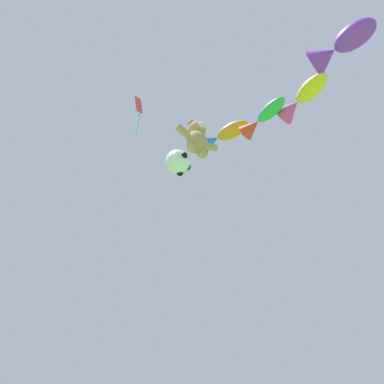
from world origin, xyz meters
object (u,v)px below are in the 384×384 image
object	(u,v)px
soccer_ball_kite	(178,162)
fish_kite_violet	(339,46)
fish_kite_goldfin	(301,99)
fish_kite_tangerine	(221,136)
teddy_bear_kite	(197,138)
diamond_kite	(138,110)
fish_kite_emerald	(261,119)

from	to	relation	value
soccer_ball_kite	fish_kite_violet	size ratio (longest dim) A/B	0.32
fish_kite_goldfin	fish_kite_tangerine	bearing A→B (deg)	106.38
fish_kite_goldfin	fish_kite_violet	world-z (taller)	fish_kite_violet
teddy_bear_kite	diamond_kite	xyz separation A→B (m)	(-1.52, 1.91, 2.88)
fish_kite_emerald	fish_kite_goldfin	size ratio (longest dim) A/B	0.97
fish_kite_violet	diamond_kite	bearing A→B (deg)	127.34
soccer_ball_kite	fish_kite_goldfin	world-z (taller)	fish_kite_goldfin
teddy_bear_kite	fish_kite_violet	bearing A→B (deg)	-53.21
fish_kite_tangerine	fish_kite_emerald	xyz separation A→B (m)	(0.34, -2.08, -0.96)
fish_kite_goldfin	fish_kite_violet	distance (m)	2.26
fish_kite_violet	soccer_ball_kite	bearing A→B (deg)	131.07
fish_kite_emerald	fish_kite_violet	world-z (taller)	fish_kite_violet
fish_kite_emerald	diamond_kite	xyz separation A→B (m)	(-4.11, 2.66, 0.39)
fish_kite_emerald	diamond_kite	world-z (taller)	diamond_kite
teddy_bear_kite	diamond_kite	size ratio (longest dim) A/B	0.59
teddy_bear_kite	soccer_ball_kite	distance (m)	1.74
fish_kite_violet	diamond_kite	xyz separation A→B (m)	(-4.81, 6.30, -0.36)
soccer_ball_kite	diamond_kite	distance (m)	4.91
fish_kite_tangerine	teddy_bear_kite	bearing A→B (deg)	-149.28
teddy_bear_kite	fish_kite_emerald	bearing A→B (deg)	-16.16
soccer_ball_kite	fish_kite_goldfin	xyz separation A→B (m)	(3.93, -2.35, 4.18)
fish_kite_emerald	diamond_kite	bearing A→B (deg)	147.08
fish_kite_emerald	fish_kite_goldfin	distance (m)	1.65
soccer_ball_kite	fish_kite_goldfin	size ratio (longest dim) A/B	0.38
soccer_ball_kite	diamond_kite	size ratio (longest dim) A/B	0.29
soccer_ball_kite	fish_kite_emerald	size ratio (longest dim) A/B	0.39
soccer_ball_kite	fish_kite_violet	xyz separation A→B (m)	(3.93, -4.51, 4.84)
soccer_ball_kite	fish_kite_emerald	xyz separation A→B (m)	(3.23, -0.87, 4.10)
soccer_ball_kite	fish_kite_violet	world-z (taller)	fish_kite_violet
teddy_bear_kite	fish_kite_tangerine	xyz separation A→B (m)	(2.24, 1.33, 3.45)
fish_kite_tangerine	fish_kite_goldfin	size ratio (longest dim) A/B	1.06
soccer_ball_kite	fish_kite_tangerine	size ratio (longest dim) A/B	0.35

